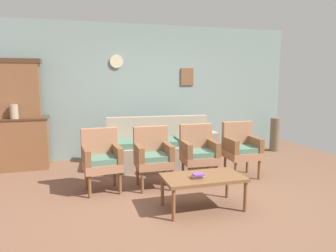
# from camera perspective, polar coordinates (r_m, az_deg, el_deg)

# --- Properties ---
(ground_plane) EXTENTS (7.68, 7.68, 0.00)m
(ground_plane) POSITION_cam_1_polar(r_m,az_deg,el_deg) (4.40, 3.70, -13.02)
(ground_plane) COLOR brown
(wall_back_with_decor) EXTENTS (6.40, 0.09, 2.70)m
(wall_back_with_decor) POSITION_cam_1_polar(r_m,az_deg,el_deg) (6.62, -4.06, 6.30)
(wall_back_with_decor) COLOR gray
(wall_back_with_decor) RESTS_ON ground
(side_cabinet) EXTENTS (1.16, 0.55, 0.93)m
(side_cabinet) POSITION_cam_1_polar(r_m,az_deg,el_deg) (6.28, -25.78, -2.82)
(side_cabinet) COLOR brown
(side_cabinet) RESTS_ON ground
(cabinet_upper_hutch) EXTENTS (0.99, 0.38, 1.03)m
(cabinet_upper_hutch) POSITION_cam_1_polar(r_m,az_deg,el_deg) (6.25, -26.26, 6.20)
(cabinet_upper_hutch) COLOR brown
(cabinet_upper_hutch) RESTS_ON side_cabinet
(vase_on_cabinet) EXTENTS (0.14, 0.14, 0.25)m
(vase_on_cabinet) POSITION_cam_1_polar(r_m,az_deg,el_deg) (6.03, -26.08, 2.37)
(vase_on_cabinet) COLOR tan
(vase_on_cabinet) RESTS_ON side_cabinet
(floral_couch) EXTENTS (2.00, 0.94, 0.90)m
(floral_couch) POSITION_cam_1_polar(r_m,az_deg,el_deg) (5.85, -1.40, -4.14)
(floral_couch) COLOR gray
(floral_couch) RESTS_ON ground
(armchair_near_cabinet) EXTENTS (0.56, 0.53, 0.90)m
(armchair_near_cabinet) POSITION_cam_1_polar(r_m,az_deg,el_deg) (4.65, -11.95, -5.53)
(armchair_near_cabinet) COLOR #9E6B4C
(armchair_near_cabinet) RESTS_ON ground
(armchair_row_middle) EXTENTS (0.53, 0.50, 0.90)m
(armchair_row_middle) POSITION_cam_1_polar(r_m,az_deg,el_deg) (4.72, -2.76, -5.13)
(armchair_row_middle) COLOR #9E6B4C
(armchair_row_middle) RESTS_ON ground
(armchair_by_doorway) EXTENTS (0.55, 0.52, 0.90)m
(armchair_by_doorway) POSITION_cam_1_polar(r_m,az_deg,el_deg) (4.96, 5.53, -4.46)
(armchair_by_doorway) COLOR #9E6B4C
(armchair_by_doorway) RESTS_ON ground
(armchair_near_couch_end) EXTENTS (0.53, 0.50, 0.90)m
(armchair_near_couch_end) POSITION_cam_1_polar(r_m,az_deg,el_deg) (5.35, 13.05, -3.68)
(armchair_near_couch_end) COLOR #9E6B4C
(armchair_near_couch_end) RESTS_ON ground
(coffee_table) EXTENTS (1.00, 0.56, 0.42)m
(coffee_table) POSITION_cam_1_polar(r_m,az_deg,el_deg) (4.00, 6.35, -9.58)
(coffee_table) COLOR brown
(coffee_table) RESTS_ON ground
(book_stack_on_table) EXTENTS (0.16, 0.12, 0.06)m
(book_stack_on_table) POSITION_cam_1_polar(r_m,az_deg,el_deg) (3.89, 5.48, -8.92)
(book_stack_on_table) COLOR gray
(book_stack_on_table) RESTS_ON coffee_table
(floor_vase_by_wall) EXTENTS (0.22, 0.22, 0.75)m
(floor_vase_by_wall) POSITION_cam_1_polar(r_m,az_deg,el_deg) (7.45, 18.81, -1.45)
(floor_vase_by_wall) COLOR #6A5C4A
(floor_vase_by_wall) RESTS_ON ground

